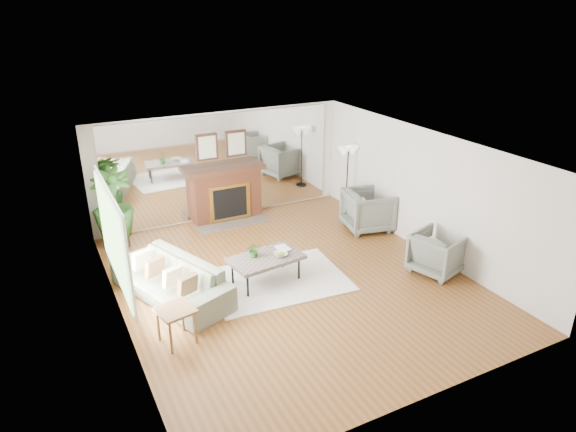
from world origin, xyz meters
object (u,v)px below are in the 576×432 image
fireplace (227,193)px  side_table (176,314)px  armchair_front (437,253)px  armchair_back (368,210)px  potted_ficus (113,206)px  sofa (171,280)px  coffee_table (266,259)px  floor_lamp (348,157)px

fireplace → side_table: fireplace is taller
fireplace → armchair_front: fireplace is taller
armchair_front → armchair_back: bearing=-17.1°
armchair_front → side_table: armchair_front is taller
side_table → potted_ficus: potted_ficus is taller
sofa → armchair_front: armchair_front is taller
coffee_table → floor_lamp: floor_lamp is taller
potted_ficus → floor_lamp: bearing=-6.5°
side_table → floor_lamp: floor_lamp is taller
sofa → potted_ficus: bearing=169.9°
sofa → coffee_table: bearing=60.0°
potted_ficus → sofa: bearing=-79.3°
armchair_front → floor_lamp: 3.43m
floor_lamp → potted_ficus: bearing=173.5°
sofa → armchair_back: (4.72, 0.86, 0.11)m
side_table → armchair_front: bearing=-1.2°
coffee_table → potted_ficus: 3.53m
fireplace → armchair_front: bearing=-58.4°
sofa → side_table: bearing=-32.4°
fireplace → armchair_back: fireplace is taller
coffee_table → floor_lamp: 3.93m
fireplace → potted_ficus: 2.62m
armchair_back → side_table: bearing=125.3°
sofa → fireplace: bearing=122.4°
fireplace → potted_ficus: fireplace is taller
side_table → fireplace: bearing=59.9°
armchair_front → sofa: bearing=56.5°
side_table → potted_ficus: (-0.21, 3.77, 0.42)m
sofa → armchair_back: armchair_back is taller
armchair_front → floor_lamp: bearing=-18.9°
side_table → coffee_table: bearing=27.5°
coffee_table → sofa: sofa is taller
coffee_table → armchair_front: bearing=-20.1°
armchair_front → side_table: 4.98m
armchair_back → potted_ficus: potted_ficus is taller
armchair_back → potted_ficus: 5.46m
fireplace → coffee_table: bearing=-98.1°
sofa → armchair_front: (4.72, -1.39, 0.05)m
fireplace → potted_ficus: bearing=-172.5°
potted_ficus → floor_lamp: size_ratio=1.03×
armchair_front → side_table: size_ratio=1.45×
sofa → side_table: sofa is taller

